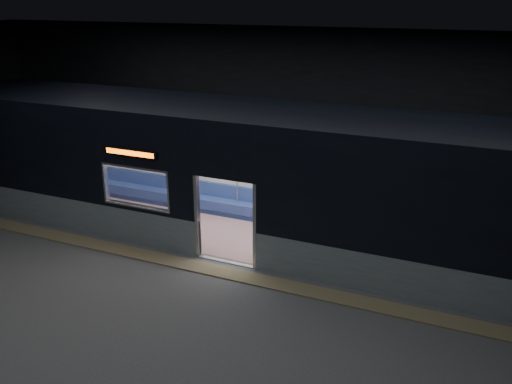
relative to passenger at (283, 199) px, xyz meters
The scene contains 7 objects.
station_floor 3.66m from the passenger, 97.29° to the right, with size 24.00×14.00×0.01m, color #47494C.
station_envelope 4.58m from the passenger, 97.29° to the right, with size 24.00×14.00×5.00m.
tactile_strip 3.13m from the passenger, 98.61° to the right, with size 22.80×0.50×0.03m, color #8C7F59.
metro_car 1.52m from the passenger, 114.37° to the right, with size 18.00×3.04×3.35m.
passenger is the anchor object (origin of this frame).
handbag 0.25m from the passenger, 97.73° to the right, with size 0.28×0.24×0.14m, color black.
transit_map 2.68m from the passenger, ahead, with size 1.03×0.03×0.67m, color white.
Camera 1 is at (5.20, -9.04, 5.88)m, focal length 38.00 mm.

